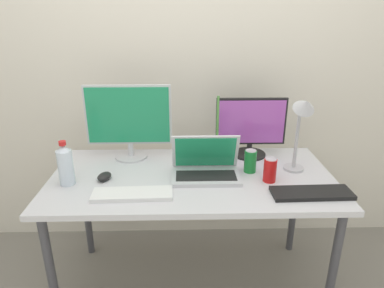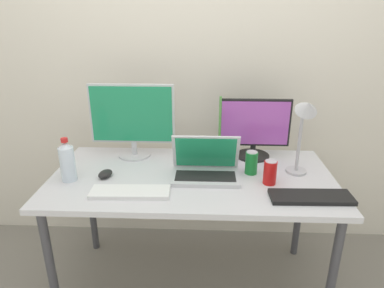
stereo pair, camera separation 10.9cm
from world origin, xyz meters
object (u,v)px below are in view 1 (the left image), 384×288
soda_can_near_keyboard (270,170)px  soda_can_by_laptop (250,161)px  keyboard_aux (312,193)px  monitor_left (129,120)px  mouse_by_keyboard (104,176)px  water_bottle (65,165)px  laptop_silver (206,167)px  bamboo_vase (217,149)px  work_desk (192,186)px  keyboard_main (132,194)px  monitor_center (251,127)px  desk_lamp (302,120)px

soda_can_near_keyboard → soda_can_by_laptop: size_ratio=1.00×
soda_can_by_laptop → keyboard_aux: bearing=-46.4°
monitor_left → mouse_by_keyboard: 0.38m
keyboard_aux → mouse_by_keyboard: size_ratio=4.14×
water_bottle → soda_can_near_keyboard: bearing=0.3°
monitor_left → water_bottle: monitor_left is taller
laptop_silver → soda_can_near_keyboard: 0.33m
keyboard_aux → bamboo_vase: (-0.42, 0.41, 0.06)m
work_desk → keyboard_main: (-0.29, -0.21, 0.08)m
keyboard_main → water_bottle: (-0.35, 0.13, 0.10)m
monitor_center → soda_can_near_keyboard: bearing=-82.9°
monitor_center → soda_can_near_keyboard: (0.04, -0.34, -0.12)m
monitor_left → soda_can_near_keyboard: (0.76, -0.33, -0.17)m
bamboo_vase → mouse_by_keyboard: bearing=-159.4°
laptop_silver → keyboard_aux: laptop_silver is taller
monitor_center → soda_can_near_keyboard: monitor_center is taller
work_desk → mouse_by_keyboard: 0.47m
bamboo_vase → work_desk: bearing=-128.4°
monitor_left → keyboard_main: 0.52m
laptop_silver → keyboard_main: laptop_silver is taller
mouse_by_keyboard → soda_can_by_laptop: (0.78, 0.08, 0.04)m
soda_can_near_keyboard → bamboo_vase: size_ratio=0.33×
work_desk → mouse_by_keyboard: mouse_by_keyboard is taller
work_desk → soda_can_near_keyboard: size_ratio=11.93×
laptop_silver → water_bottle: size_ratio=1.53×
keyboard_main → work_desk: bearing=34.5°
laptop_silver → soda_can_by_laptop: bearing=10.6°
monitor_center → mouse_by_keyboard: size_ratio=4.48×
mouse_by_keyboard → soda_can_near_keyboard: 0.86m
monitor_center → bamboo_vase: 0.25m
keyboard_aux → mouse_by_keyboard: bearing=168.4°
monitor_left → desk_lamp: bearing=-14.1°
monitor_center → soda_can_by_laptop: monitor_center is taller
water_bottle → soda_can_near_keyboard: size_ratio=1.84×
keyboard_main → laptop_silver: bearing=27.9°
keyboard_main → soda_can_near_keyboard: 0.70m
water_bottle → soda_can_near_keyboard: (1.03, 0.01, -0.04)m
work_desk → monitor_center: monitor_center is taller
laptop_silver → soda_can_by_laptop: 0.25m
soda_can_by_laptop → laptop_silver: bearing=-169.4°
soda_can_near_keyboard → water_bottle: bearing=-179.7°
keyboard_main → water_bottle: water_bottle is taller
keyboard_main → keyboard_aux: bearing=-2.6°
monitor_center → soda_can_near_keyboard: 0.37m
soda_can_near_keyboard → bamboo_vase: 0.36m
keyboard_main → desk_lamp: bearing=13.3°
laptop_silver → mouse_by_keyboard: size_ratio=3.84×
work_desk → monitor_center: bearing=37.0°
monitor_center → mouse_by_keyboard: 0.89m
water_bottle → monitor_left: bearing=50.5°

